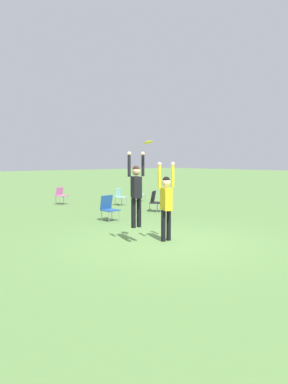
{
  "coord_description": "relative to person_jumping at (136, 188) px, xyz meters",
  "views": [
    {
      "loc": [
        -6.62,
        -7.12,
        2.18
      ],
      "look_at": [
        -0.2,
        0.46,
        1.3
      ],
      "focal_mm": 35.0,
      "sensor_mm": 36.0,
      "label": 1
    }
  ],
  "objects": [
    {
      "name": "ground_plane",
      "position": [
        0.57,
        -0.33,
        -1.43
      ],
      "size": [
        120.0,
        120.0,
        0.0
      ],
      "primitive_type": "plane",
      "color": "#608C47"
    },
    {
      "name": "person_jumping",
      "position": [
        0.0,
        0.0,
        0.0
      ],
      "size": [
        0.56,
        0.45,
        1.96
      ],
      "rotation": [
        0.0,
        0.0,
        1.15
      ],
      "color": "black",
      "rests_on": "ground_plane"
    },
    {
      "name": "person_defending",
      "position": [
        0.75,
        -0.34,
        -0.32
      ],
      "size": [
        0.59,
        0.48,
        2.1
      ],
      "rotation": [
        0.0,
        0.0,
        -1.99
      ],
      "color": "black",
      "rests_on": "ground_plane"
    },
    {
      "name": "frisbee",
      "position": [
        0.15,
        -0.3,
        1.17
      ],
      "size": [
        0.22,
        0.22,
        0.08
      ],
      "color": "yellow"
    },
    {
      "name": "camping_chair_0",
      "position": [
        2.48,
        8.82,
        -0.94
      ],
      "size": [
        0.66,
        0.71,
        0.82
      ],
      "rotation": [
        0.0,
        0.0,
        3.59
      ],
      "color": "gray",
      "rests_on": "ground_plane"
    },
    {
      "name": "camping_chair_1",
      "position": [
        1.48,
        3.38,
        -0.93
      ],
      "size": [
        0.58,
        0.62,
        0.9
      ],
      "rotation": [
        0.0,
        0.0,
        3.27
      ],
      "color": "gray",
      "rests_on": "ground_plane"
    },
    {
      "name": "camping_chair_2",
      "position": [
        4.42,
        6.68,
        -0.96
      ],
      "size": [
        0.57,
        0.61,
        0.79
      ],
      "rotation": [
        0.0,
        0.0,
        3.47
      ],
      "color": "gray",
      "rests_on": "ground_plane"
    },
    {
      "name": "camping_chair_3",
      "position": [
        6.11,
        7.4,
        -0.96
      ],
      "size": [
        0.7,
        0.76,
        0.83
      ],
      "rotation": [
        0.0,
        0.0,
        3.62
      ],
      "color": "gray",
      "rests_on": "ground_plane"
    },
    {
      "name": "camping_chair_4",
      "position": [
        4.33,
        4.07,
        -0.96
      ],
      "size": [
        0.72,
        0.8,
        0.85
      ],
      "rotation": [
        0.0,
        0.0,
        3.72
      ],
      "color": "gray",
      "rests_on": "ground_plane"
    }
  ]
}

